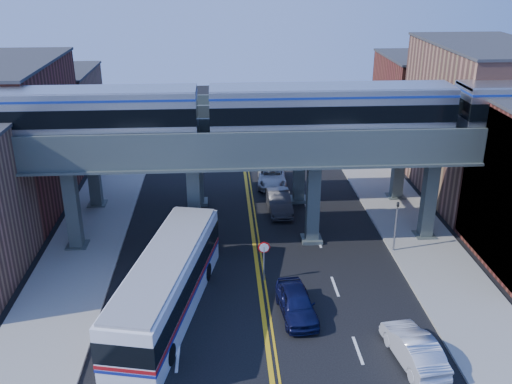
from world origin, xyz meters
TOP-DOWN VIEW (x-y plane):
  - ground at (0.00, 0.00)m, footprint 120.00×120.00m
  - sidewalk_west at (-11.50, 10.00)m, footprint 5.00×70.00m
  - sidewalk_east at (11.50, 10.00)m, footprint 5.00×70.00m
  - building_west_b at (-18.50, 16.00)m, footprint 8.00×14.00m
  - building_west_c at (-18.50, 29.00)m, footprint 8.00×10.00m
  - building_east_b at (18.50, 16.00)m, footprint 8.00×14.00m
  - building_east_c at (18.50, 29.00)m, footprint 8.00×10.00m
  - mural_panel at (14.55, 4.00)m, footprint 0.10×9.50m
  - elevated_viaduct_near at (0.00, 8.00)m, footprint 52.00×3.60m
  - elevated_viaduct_far at (0.00, 15.00)m, footprint 52.00×3.60m
  - transit_train at (4.90, 8.00)m, footprint 47.58×2.98m
  - stop_sign at (0.30, 3.00)m, footprint 0.76×0.09m
  - traffic_signal at (9.20, 6.00)m, footprint 0.15×0.18m
  - transit_bus at (-5.23, -0.04)m, footprint 5.62×13.46m
  - car_lane_a at (1.80, -0.73)m, footprint 2.21×4.64m
  - car_lane_b at (2.23, 13.10)m, footprint 1.80×4.82m
  - car_lane_c at (2.19, 18.77)m, footprint 2.74×5.33m
  - car_lane_d at (4.42, 25.25)m, footprint 2.46×5.39m
  - car_parked_curb at (6.97, -4.96)m, footprint 2.25×4.84m

SIDE VIEW (x-z plane):
  - ground at x=0.00m, z-range 0.00..0.00m
  - sidewalk_west at x=-11.50m, z-range 0.00..0.16m
  - sidewalk_east at x=11.50m, z-range 0.00..0.16m
  - car_lane_c at x=2.19m, z-range 0.00..1.44m
  - car_lane_d at x=4.42m, z-range 0.00..1.53m
  - car_lane_a at x=1.80m, z-range 0.00..1.53m
  - car_parked_curb at x=6.97m, z-range 0.00..1.53m
  - car_lane_b at x=2.23m, z-range 0.00..1.57m
  - transit_bus at x=-5.23m, z-range 0.05..3.43m
  - stop_sign at x=0.30m, z-range 0.44..3.07m
  - traffic_signal at x=9.20m, z-range 0.25..4.35m
  - building_west_c at x=-18.50m, z-range 0.00..8.00m
  - building_east_c at x=18.50m, z-range 0.00..9.00m
  - mural_panel at x=14.55m, z-range 0.00..9.50m
  - building_west_b at x=-18.50m, z-range 0.00..11.00m
  - building_east_b at x=18.50m, z-range 0.00..12.00m
  - elevated_viaduct_near at x=0.00m, z-range 2.77..10.17m
  - elevated_viaduct_far at x=0.00m, z-range 2.77..10.17m
  - transit_train at x=4.90m, z-range 7.54..11.02m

